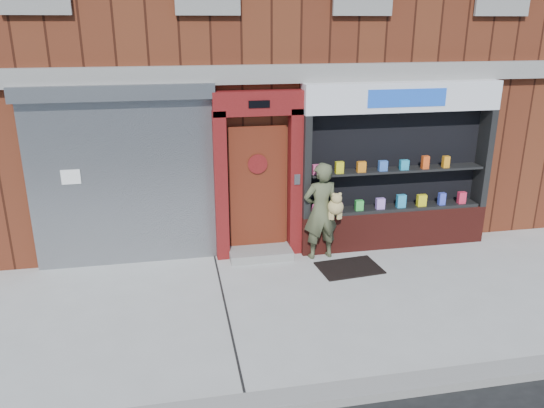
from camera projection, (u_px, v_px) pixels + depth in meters
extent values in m
plane|color=#9E9E99|center=(329.00, 300.00, 7.96)|extent=(80.00, 80.00, 0.00)
cube|color=gray|center=(385.00, 388.00, 5.94)|extent=(60.00, 0.30, 0.12)
cube|color=#512012|center=(259.00, 20.00, 12.23)|extent=(12.00, 8.00, 8.00)
cube|color=gray|center=(302.00, 74.00, 8.72)|extent=(12.00, 0.16, 0.30)
cube|color=gray|center=(124.00, 185.00, 8.76)|extent=(3.00, 0.10, 2.80)
cube|color=slate|center=(114.00, 92.00, 8.21)|extent=(3.10, 0.30, 0.24)
cube|color=white|center=(71.00, 177.00, 8.49)|extent=(0.30, 0.01, 0.24)
cube|color=#590F10|center=(221.00, 187.00, 9.01)|extent=(0.22, 0.28, 2.60)
cube|color=#590F10|center=(295.00, 183.00, 9.25)|extent=(0.22, 0.28, 2.60)
cube|color=#590F10|center=(258.00, 103.00, 8.67)|extent=(1.50, 0.28, 0.40)
cube|color=black|center=(259.00, 104.00, 8.53)|extent=(0.35, 0.01, 0.12)
cube|color=#581E10|center=(257.00, 188.00, 9.26)|extent=(1.00, 0.06, 2.20)
cylinder|color=black|center=(258.00, 164.00, 9.08)|extent=(0.28, 0.02, 0.28)
cylinder|color=#590F10|center=(258.00, 164.00, 9.07)|extent=(0.34, 0.02, 0.34)
cube|color=gray|center=(260.00, 253.00, 9.38)|extent=(1.10, 0.55, 0.15)
cube|color=slate|center=(297.00, 179.00, 9.07)|extent=(0.10, 0.02, 0.18)
cube|color=#551914|center=(392.00, 227.00, 9.83)|extent=(3.50, 0.40, 0.70)
cube|color=black|center=(305.00, 166.00, 9.12)|extent=(0.12, 0.40, 1.80)
cube|color=black|center=(483.00, 157.00, 9.73)|extent=(0.12, 0.40, 1.80)
cube|color=black|center=(393.00, 159.00, 9.60)|extent=(3.30, 0.03, 1.80)
cube|color=black|center=(394.00, 208.00, 9.71)|extent=(3.20, 0.36, 0.06)
cube|color=black|center=(397.00, 170.00, 9.48)|extent=(3.20, 0.36, 0.04)
cube|color=white|center=(402.00, 96.00, 9.05)|extent=(3.50, 0.40, 0.50)
cube|color=blue|center=(407.00, 98.00, 8.86)|extent=(1.40, 0.01, 0.30)
cube|color=#CF4583|center=(316.00, 208.00, 9.32)|extent=(0.15, 0.09, 0.20)
cube|color=#ED4F8F|center=(338.00, 207.00, 9.40)|extent=(0.15, 0.09, 0.17)
cube|color=green|center=(359.00, 205.00, 9.47)|extent=(0.14, 0.09, 0.18)
cube|color=#B182EA|center=(380.00, 204.00, 9.54)|extent=(0.15, 0.09, 0.20)
cube|color=#2897C9|center=(401.00, 201.00, 9.60)|extent=(0.16, 0.09, 0.24)
cube|color=yellow|center=(422.00, 200.00, 9.68)|extent=(0.17, 0.09, 0.21)
cube|color=blue|center=(442.00, 199.00, 9.75)|extent=(0.12, 0.09, 0.23)
cube|color=#E22746|center=(462.00, 198.00, 9.83)|extent=(0.14, 0.09, 0.22)
cube|color=#F1508D|center=(317.00, 170.00, 9.10)|extent=(0.15, 0.09, 0.17)
cube|color=yellow|center=(339.00, 167.00, 9.16)|extent=(0.14, 0.09, 0.20)
cube|color=orange|center=(361.00, 167.00, 9.24)|extent=(0.15, 0.09, 0.18)
cube|color=#3A69C6|center=(383.00, 166.00, 9.31)|extent=(0.15, 0.09, 0.18)
cube|color=#2699C1|center=(404.00, 165.00, 9.38)|extent=(0.15, 0.09, 0.17)
cube|color=#F7531A|center=(425.00, 162.00, 9.45)|extent=(0.12, 0.09, 0.23)
cube|color=orange|center=(446.00, 162.00, 9.52)|extent=(0.11, 0.09, 0.21)
imported|color=#4D5236|center=(321.00, 211.00, 9.15)|extent=(0.67, 0.48, 1.73)
sphere|color=tan|center=(336.00, 207.00, 9.07)|extent=(0.27, 0.27, 0.27)
sphere|color=tan|center=(337.00, 199.00, 8.97)|extent=(0.18, 0.18, 0.18)
sphere|color=tan|center=(334.00, 195.00, 8.94)|extent=(0.06, 0.06, 0.06)
sphere|color=tan|center=(340.00, 194.00, 8.96)|extent=(0.06, 0.06, 0.06)
cylinder|color=tan|center=(330.00, 215.00, 9.10)|extent=(0.06, 0.06, 0.16)
cylinder|color=tan|center=(340.00, 214.00, 9.13)|extent=(0.06, 0.06, 0.16)
cylinder|color=tan|center=(332.00, 215.00, 9.09)|extent=(0.06, 0.06, 0.16)
cylinder|color=tan|center=(339.00, 215.00, 9.11)|extent=(0.06, 0.06, 0.16)
cube|color=black|center=(349.00, 268.00, 8.97)|extent=(1.09, 0.81, 0.03)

